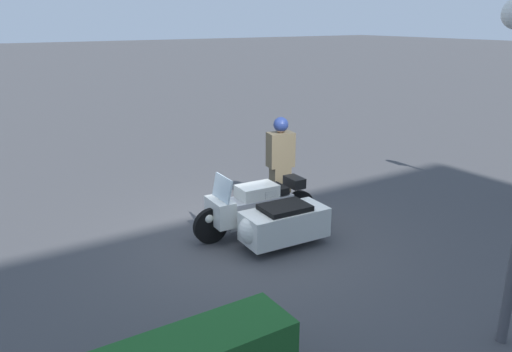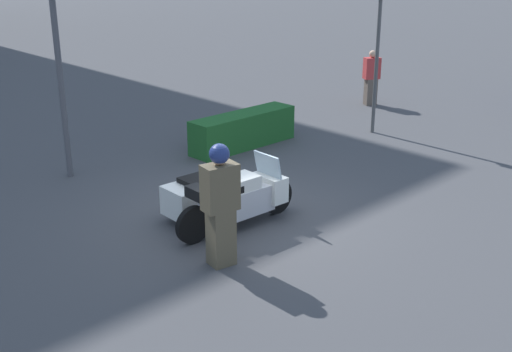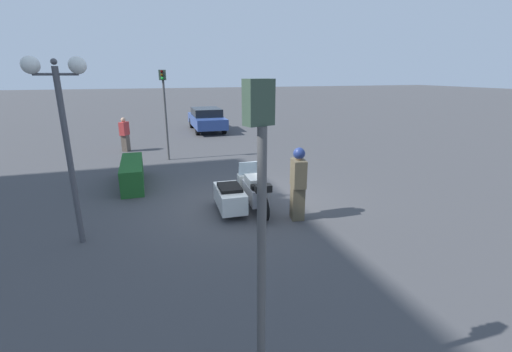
{
  "view_description": "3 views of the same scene",
  "coord_description": "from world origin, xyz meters",
  "px_view_note": "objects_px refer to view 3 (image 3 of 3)",
  "views": [
    {
      "loc": [
        4.1,
        6.61,
        3.66
      ],
      "look_at": [
        -0.12,
        0.02,
        1.18
      ],
      "focal_mm": 35.0,
      "sensor_mm": 36.0,
      "label": 1
    },
    {
      "loc": [
        -6.96,
        -7.51,
        4.45
      ],
      "look_at": [
        -0.23,
        -0.63,
        0.96
      ],
      "focal_mm": 45.0,
      "sensor_mm": 36.0,
      "label": 2
    },
    {
      "loc": [
        -8.74,
        2.39,
        3.57
      ],
      "look_at": [
        -0.03,
        -0.45,
        0.8
      ],
      "focal_mm": 24.0,
      "sensor_mm": 36.0,
      "label": 3
    }
  ],
  "objects_px": {
    "police_motorcycle": "(241,193)",
    "twin_lamp_post": "(61,106)",
    "hedge_bush_curbside": "(132,173)",
    "traffic_light_near": "(165,103)",
    "traffic_light_far": "(260,212)",
    "officer_rider": "(298,182)",
    "parked_car_background": "(207,119)",
    "pedestrian_bystander": "(125,135)"
  },
  "relations": [
    {
      "from": "police_motorcycle",
      "to": "parked_car_background",
      "type": "xyz_separation_m",
      "value": [
        13.4,
        -1.48,
        0.31
      ]
    },
    {
      "from": "police_motorcycle",
      "to": "pedestrian_bystander",
      "type": "relative_size",
      "value": 1.52
    },
    {
      "from": "police_motorcycle",
      "to": "hedge_bush_curbside",
      "type": "bearing_deg",
      "value": 45.24
    },
    {
      "from": "traffic_light_far",
      "to": "twin_lamp_post",
      "type": "bearing_deg",
      "value": 11.05
    },
    {
      "from": "traffic_light_far",
      "to": "pedestrian_bystander",
      "type": "height_order",
      "value": "traffic_light_far"
    },
    {
      "from": "twin_lamp_post",
      "to": "traffic_light_far",
      "type": "distance_m",
      "value": 5.46
    },
    {
      "from": "officer_rider",
      "to": "traffic_light_far",
      "type": "xyz_separation_m",
      "value": [
        -4.49,
        2.52,
        1.33
      ]
    },
    {
      "from": "parked_car_background",
      "to": "twin_lamp_post",
      "type": "bearing_deg",
      "value": 160.27
    },
    {
      "from": "police_motorcycle",
      "to": "traffic_light_far",
      "type": "relative_size",
      "value": 0.69
    },
    {
      "from": "police_motorcycle",
      "to": "parked_car_background",
      "type": "height_order",
      "value": "parked_car_background"
    },
    {
      "from": "parked_car_background",
      "to": "pedestrian_bystander",
      "type": "xyz_separation_m",
      "value": [
        -4.81,
        4.73,
        0.03
      ]
    },
    {
      "from": "pedestrian_bystander",
      "to": "hedge_bush_curbside",
      "type": "bearing_deg",
      "value": 124.04
    },
    {
      "from": "police_motorcycle",
      "to": "pedestrian_bystander",
      "type": "height_order",
      "value": "pedestrian_bystander"
    },
    {
      "from": "police_motorcycle",
      "to": "traffic_light_far",
      "type": "height_order",
      "value": "traffic_light_far"
    },
    {
      "from": "traffic_light_near",
      "to": "traffic_light_far",
      "type": "xyz_separation_m",
      "value": [
        -11.82,
        -0.12,
        -0.1
      ]
    },
    {
      "from": "pedestrian_bystander",
      "to": "traffic_light_far",
      "type": "bearing_deg",
      "value": 127.46
    },
    {
      "from": "hedge_bush_curbside",
      "to": "traffic_light_near",
      "type": "relative_size",
      "value": 0.75
    },
    {
      "from": "parked_car_background",
      "to": "pedestrian_bystander",
      "type": "height_order",
      "value": "pedestrian_bystander"
    },
    {
      "from": "police_motorcycle",
      "to": "parked_car_background",
      "type": "bearing_deg",
      "value": -3.44
    },
    {
      "from": "officer_rider",
      "to": "traffic_light_near",
      "type": "distance_m",
      "value": 7.92
    },
    {
      "from": "traffic_light_far",
      "to": "police_motorcycle",
      "type": "bearing_deg",
      "value": -29.98
    },
    {
      "from": "twin_lamp_post",
      "to": "pedestrian_bystander",
      "type": "bearing_deg",
      "value": -3.64
    },
    {
      "from": "police_motorcycle",
      "to": "twin_lamp_post",
      "type": "bearing_deg",
      "value": 104.37
    },
    {
      "from": "traffic_light_near",
      "to": "parked_car_background",
      "type": "xyz_separation_m",
      "value": [
        7.18,
        -2.94,
        -1.63
      ]
    },
    {
      "from": "officer_rider",
      "to": "traffic_light_near",
      "type": "bearing_deg",
      "value": -59.53
    },
    {
      "from": "officer_rider",
      "to": "hedge_bush_curbside",
      "type": "relative_size",
      "value": 0.67
    },
    {
      "from": "twin_lamp_post",
      "to": "hedge_bush_curbside",
      "type": "bearing_deg",
      "value": -14.38
    },
    {
      "from": "parked_car_background",
      "to": "hedge_bush_curbside",
      "type": "bearing_deg",
      "value": 158.03
    },
    {
      "from": "police_motorcycle",
      "to": "hedge_bush_curbside",
      "type": "relative_size",
      "value": 0.88
    },
    {
      "from": "police_motorcycle",
      "to": "twin_lamp_post",
      "type": "relative_size",
      "value": 0.62
    },
    {
      "from": "police_motorcycle",
      "to": "traffic_light_near",
      "type": "relative_size",
      "value": 0.66
    },
    {
      "from": "hedge_bush_curbside",
      "to": "twin_lamp_post",
      "type": "bearing_deg",
      "value": 165.62
    },
    {
      "from": "hedge_bush_curbside",
      "to": "traffic_light_far",
      "type": "xyz_separation_m",
      "value": [
        -8.71,
        -1.5,
        1.91
      ]
    },
    {
      "from": "police_motorcycle",
      "to": "traffic_light_near",
      "type": "distance_m",
      "value": 6.69
    },
    {
      "from": "officer_rider",
      "to": "pedestrian_bystander",
      "type": "bearing_deg",
      "value": -54.82
    },
    {
      "from": "twin_lamp_post",
      "to": "traffic_light_near",
      "type": "relative_size",
      "value": 1.05
    },
    {
      "from": "hedge_bush_curbside",
      "to": "twin_lamp_post",
      "type": "relative_size",
      "value": 0.71
    },
    {
      "from": "hedge_bush_curbside",
      "to": "officer_rider",
      "type": "bearing_deg",
      "value": -136.44
    },
    {
      "from": "twin_lamp_post",
      "to": "parked_car_background",
      "type": "height_order",
      "value": "twin_lamp_post"
    },
    {
      "from": "hedge_bush_curbside",
      "to": "traffic_light_far",
      "type": "bearing_deg",
      "value": -170.24
    },
    {
      "from": "pedestrian_bystander",
      "to": "officer_rider",
      "type": "bearing_deg",
      "value": 144.32
    },
    {
      "from": "officer_rider",
      "to": "traffic_light_near",
      "type": "relative_size",
      "value": 0.5
    }
  ]
}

